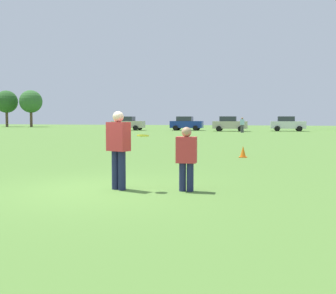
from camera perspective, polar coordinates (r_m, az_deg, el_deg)
ground_plane at (r=9.47m, az=-9.90°, el=-5.92°), size 167.04×167.04×0.00m
player_thrower at (r=9.36m, az=-6.88°, el=0.19°), size 0.57×0.44×1.78m
player_defender at (r=9.11m, az=2.57°, el=-1.21°), size 0.46×0.28×1.43m
frisbee at (r=9.13m, az=-3.49°, el=1.58°), size 0.27×0.27×0.07m
traffic_cone at (r=17.27m, az=10.36°, el=-0.67°), size 0.32×0.32×0.48m
parked_car_near_left at (r=54.93m, az=-5.59°, el=3.29°), size 4.27×2.36×1.82m
parked_car_mid_left at (r=53.91m, az=2.55°, el=3.30°), size 4.27×2.36×1.82m
parked_car_center at (r=51.11m, az=8.55°, el=3.21°), size 4.27×2.36×1.82m
parked_car_mid_right at (r=52.93m, az=16.22°, el=3.12°), size 4.27×2.36×1.82m
bystander_sideline_watcher at (r=46.38m, az=10.25°, el=3.15°), size 0.47×0.28×1.70m
tree_west_oak at (r=82.32m, az=-21.49°, el=5.85°), size 4.13×4.13×6.71m
tree_west_maple at (r=79.69m, az=-18.48°, el=5.99°), size 4.13×4.13×6.71m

